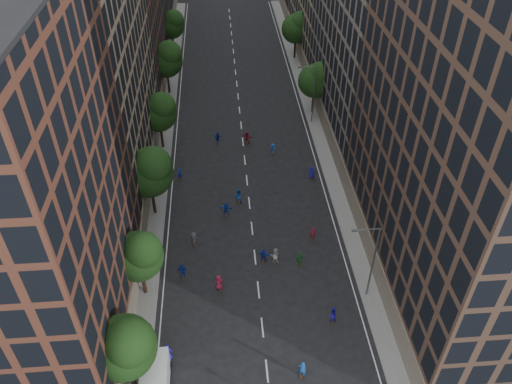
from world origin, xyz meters
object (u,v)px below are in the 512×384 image
cargo_van (155,381)px  skater_1 (302,369)px  streetlamp_near (371,259)px  streetlamp_far (312,91)px  skater_2 (332,315)px  skater_0 (168,353)px

cargo_van → skater_1: size_ratio=2.69×
streetlamp_near → cargo_van: size_ratio=1.82×
streetlamp_far → cargo_van: 46.13m
streetlamp_near → skater_2: size_ratio=4.99×
streetlamp_near → skater_0: streetlamp_near is taller
skater_0 → skater_1: 11.69m
skater_2 → skater_1: bearing=44.2°
streetlamp_far → skater_1: bearing=-100.3°
cargo_van → skater_1: (12.23, 0.43, -0.46)m
skater_0 → skater_2: bearing=-178.3°
cargo_van → skater_1: cargo_van is taller
streetlamp_far → skater_2: (-3.84, -35.82, -4.26)m
streetlamp_near → skater_2: streetlamp_near is taller
skater_0 → streetlamp_near: bearing=-172.3°
cargo_van → skater_0: size_ratio=2.76×
cargo_van → skater_2: cargo_van is taller
cargo_van → skater_0: bearing=73.6°
skater_1 → skater_2: size_ratio=1.02×
skater_2 → streetlamp_near: bearing=-155.3°
skater_0 → skater_1: bearing=158.8°
skater_1 → skater_0: bearing=6.0°
streetlamp_near → cargo_van: 21.78m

